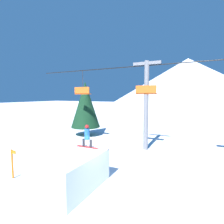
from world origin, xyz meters
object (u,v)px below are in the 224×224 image
at_px(snow_ramp, 70,171).
at_px(snowboarder, 87,136).
at_px(pine_tree_near, 85,105).
at_px(trail_marker, 12,163).

height_order(snow_ramp, snowboarder, snowboarder).
relative_size(snow_ramp, pine_tree_near, 0.57).
xyz_separation_m(pine_tree_near, trail_marker, (2.67, -11.02, -2.80)).
bearing_deg(snowboarder, snow_ramp, -92.60).
bearing_deg(pine_tree_near, trail_marker, -76.38).
distance_m(snowboarder, pine_tree_near, 10.97).
xyz_separation_m(snowboarder, trail_marker, (-3.70, -2.18, -1.52)).
height_order(snow_ramp, pine_tree_near, pine_tree_near).
xyz_separation_m(snow_ramp, trail_marker, (-3.64, -0.73, 0.03)).
bearing_deg(pine_tree_near, snow_ramp, -58.50).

